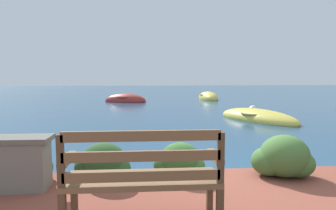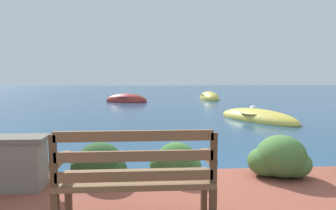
{
  "view_description": "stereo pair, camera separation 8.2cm",
  "coord_description": "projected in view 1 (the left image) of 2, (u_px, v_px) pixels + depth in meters",
  "views": [
    {
      "loc": [
        -1.23,
        -4.27,
        1.62
      ],
      "look_at": [
        -0.42,
        6.56,
        0.51
      ],
      "focal_mm": 32.0,
      "sensor_mm": 36.0,
      "label": 1
    },
    {
      "loc": [
        -1.15,
        -4.27,
        1.62
      ],
      "look_at": [
        -0.42,
        6.56,
        0.51
      ],
      "focal_mm": 32.0,
      "sensor_mm": 36.0,
      "label": 2
    }
  ],
  "objects": [
    {
      "name": "ground_plane",
      "position": [
        228.0,
        183.0,
        4.49
      ],
      "size": [
        80.0,
        80.0,
        0.0
      ],
      "color": "navy"
    },
    {
      "name": "park_bench",
      "position": [
        143.0,
        175.0,
        2.73
      ],
      "size": [
        1.43,
        0.48,
        0.93
      ],
      "rotation": [
        0.0,
        0.0,
        -0.01
      ],
      "color": "brown",
      "rests_on": "patio_terrace"
    },
    {
      "name": "hedge_clump_far_left",
      "position": [
        25.0,
        163.0,
        3.98
      ],
      "size": [
        0.75,
        0.54,
        0.51
      ],
      "color": "#38662D",
      "rests_on": "patio_terrace"
    },
    {
      "name": "hedge_clump_left",
      "position": [
        103.0,
        164.0,
        3.94
      ],
      "size": [
        0.75,
        0.54,
        0.51
      ],
      "color": "#284C23",
      "rests_on": "patio_terrace"
    },
    {
      "name": "hedge_clump_centre",
      "position": [
        179.0,
        162.0,
        4.09
      ],
      "size": [
        0.7,
        0.51,
        0.48
      ],
      "color": "#38662D",
      "rests_on": "patio_terrace"
    },
    {
      "name": "hedge_clump_right",
      "position": [
        283.0,
        159.0,
        4.1
      ],
      "size": [
        0.85,
        0.61,
        0.58
      ],
      "color": "#426B33",
      "rests_on": "patio_terrace"
    },
    {
      "name": "rowboat_nearest",
      "position": [
        258.0,
        118.0,
        10.66
      ],
      "size": [
        2.63,
        3.54,
        0.71
      ],
      "rotation": [
        0.0,
        0.0,
        5.2
      ],
      "color": "#DBC64C",
      "rests_on": "ground_plane"
    },
    {
      "name": "rowboat_mid",
      "position": [
        125.0,
        101.0,
        17.68
      ],
      "size": [
        2.73,
        1.82,
        0.87
      ],
      "rotation": [
        0.0,
        0.0,
        2.84
      ],
      "color": "#9E2D28",
      "rests_on": "ground_plane"
    },
    {
      "name": "rowboat_far",
      "position": [
        208.0,
        98.0,
        19.56
      ],
      "size": [
        1.24,
        2.6,
        0.9
      ],
      "rotation": [
        0.0,
        0.0,
        4.77
      ],
      "color": "#DBC64C",
      "rests_on": "ground_plane"
    },
    {
      "name": "mooring_buoy",
      "position": [
        253.0,
        110.0,
        13.31
      ],
      "size": [
        0.41,
        0.41,
        0.37
      ],
      "color": "white",
      "rests_on": "ground_plane"
    }
  ]
}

